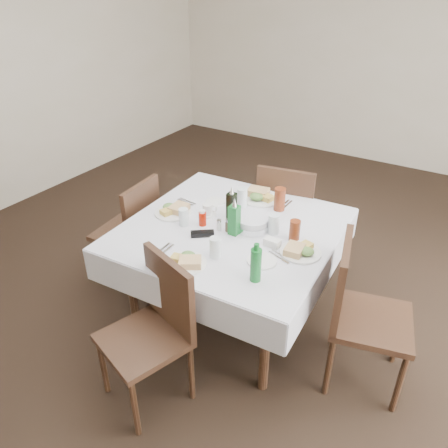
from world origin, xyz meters
name	(u,v)px	position (x,y,z in m)	size (l,w,h in m)	color
ground_plane	(244,302)	(0.00, 0.00, 0.00)	(7.00, 7.00, 0.00)	black
room_shell	(251,77)	(0.00, 0.00, 1.71)	(6.04, 7.04, 2.80)	beige
dining_table	(231,237)	(-0.03, -0.17, 0.68)	(1.43, 1.43, 0.76)	black
chair_north	(286,211)	(0.04, 0.61, 0.55)	(0.52, 0.52, 0.95)	black
chair_south	(156,323)	(-0.04, -0.96, 0.52)	(0.55, 0.55, 0.92)	black
chair_east	(357,307)	(0.89, -0.25, 0.55)	(0.55, 0.55, 0.96)	black
chair_west	(133,226)	(-0.90, -0.21, 0.51)	(0.47, 0.47, 0.90)	black
meal_north	(260,196)	(-0.06, 0.30, 0.79)	(0.29, 0.29, 0.06)	white
meal_south	(187,261)	(-0.03, -0.67, 0.78)	(0.25, 0.25, 0.05)	white
meal_east	(300,251)	(0.49, -0.22, 0.78)	(0.25, 0.25, 0.06)	white
meal_west	(174,210)	(-0.48, -0.21, 0.78)	(0.26, 0.26, 0.06)	white
side_plate_a	(215,202)	(-0.31, 0.08, 0.77)	(0.15, 0.15, 0.01)	white
side_plate_b	(262,261)	(0.33, -0.42, 0.77)	(0.18, 0.18, 0.01)	white
water_n	(242,198)	(-0.12, 0.13, 0.83)	(0.08, 0.08, 0.14)	silver
water_s	(215,247)	(0.07, -0.51, 0.83)	(0.07, 0.07, 0.13)	silver
water_e	(274,224)	(0.24, -0.08, 0.83)	(0.07, 0.07, 0.13)	silver
water_w	(184,217)	(-0.32, -0.31, 0.82)	(0.06, 0.06, 0.12)	silver
iced_tea_a	(280,199)	(0.14, 0.23, 0.85)	(0.08, 0.08, 0.17)	maroon
iced_tea_b	(295,231)	(0.40, -0.10, 0.83)	(0.07, 0.07, 0.14)	maroon
bread_basket	(252,223)	(0.10, -0.10, 0.80)	(0.24, 0.24, 0.08)	silver
oil_cruet_dark	(232,205)	(-0.09, -0.06, 0.86)	(0.06, 0.06, 0.24)	black
oil_cruet_green	(234,219)	(0.03, -0.23, 0.87)	(0.06, 0.06, 0.26)	#156827
ketchup_bottle	(203,218)	(-0.21, -0.25, 0.81)	(0.05, 0.05, 0.11)	#B41905
salt_shaker	(219,225)	(-0.08, -0.24, 0.80)	(0.03, 0.03, 0.07)	white
pepper_shaker	(228,225)	(-0.02, -0.22, 0.81)	(0.04, 0.04, 0.09)	#463424
coffee_mug	(208,210)	(-0.25, -0.11, 0.80)	(0.12, 0.12, 0.08)	white
sunglasses	(202,234)	(-0.13, -0.36, 0.78)	(0.15, 0.13, 0.03)	black
green_bottle	(256,264)	(0.38, -0.59, 0.87)	(0.06, 0.06, 0.24)	#156827
sugar_caddy	(272,242)	(0.31, -0.23, 0.79)	(0.10, 0.06, 0.05)	white
cutlery_n	(286,205)	(0.15, 0.32, 0.77)	(0.04, 0.16, 0.01)	silver
cutlery_s	(163,251)	(-0.23, -0.64, 0.77)	(0.05, 0.19, 0.01)	silver
cutlery_e	(280,257)	(0.41, -0.32, 0.77)	(0.17, 0.09, 0.01)	silver
cutlery_w	(187,202)	(-0.49, -0.03, 0.77)	(0.16, 0.06, 0.01)	silver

